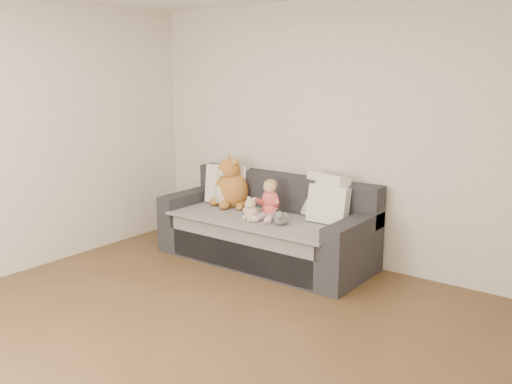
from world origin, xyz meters
The scene contains 10 objects.
room_shell centered at (0.00, 0.42, 1.30)m, with size 5.00×5.00×5.00m.
sofa centered at (-0.53, 2.06, 0.31)m, with size 2.20×0.94×0.85m.
cushion_left centered at (-1.19, 2.23, 0.68)m, with size 0.51×0.34×0.44m.
cushion_right_back centered at (0.02, 2.28, 0.70)m, with size 0.54×0.38×0.47m.
cushion_right_front centered at (0.11, 2.18, 0.66)m, with size 0.40×0.19×0.38m.
toddler centered at (-0.46, 2.01, 0.64)m, with size 0.27×0.40×0.39m.
plush_cat centered at (-1.07, 2.14, 0.69)m, with size 0.45×0.41×0.59m.
teddy_bear centered at (-0.55, 1.81, 0.57)m, with size 0.19×0.15×0.24m.
plush_cow centered at (-0.21, 1.85, 0.54)m, with size 0.14×0.20×0.17m.
sippy_cup centered at (-0.62, 1.83, 0.54)m, with size 0.11×0.09×0.12m.
Camera 1 is at (2.75, -2.50, 1.97)m, focal length 40.00 mm.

